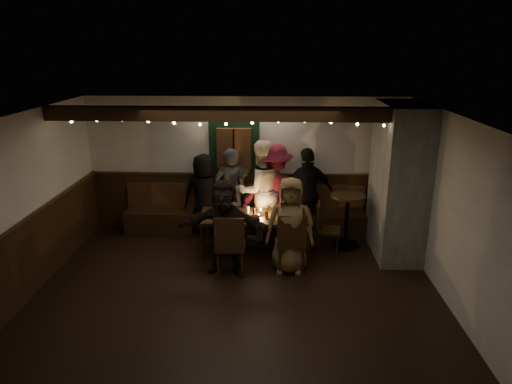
{
  "coord_description": "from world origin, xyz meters",
  "views": [
    {
      "loc": [
        0.51,
        -5.96,
        3.48
      ],
      "look_at": [
        0.24,
        1.6,
        1.05
      ],
      "focal_mm": 32.0,
      "sensor_mm": 36.0,
      "label": 1
    }
  ],
  "objects_px": {
    "chair_near_right": "(291,239)",
    "chair_near_left": "(230,243)",
    "dining_table": "(255,219)",
    "person_b": "(231,192)",
    "person_d": "(274,192)",
    "person_e": "(307,193)",
    "person_f": "(225,227)",
    "person_g": "(290,226)",
    "chair_end": "(324,225)",
    "high_top": "(347,214)",
    "person_a": "(204,195)",
    "person_c": "(261,190)"
  },
  "relations": [
    {
      "from": "person_f",
      "to": "person_a",
      "type": "bearing_deg",
      "value": 115.33
    },
    {
      "from": "chair_end",
      "to": "high_top",
      "type": "xyz_separation_m",
      "value": [
        0.44,
        0.25,
        0.12
      ]
    },
    {
      "from": "chair_end",
      "to": "person_f",
      "type": "height_order",
      "value": "person_f"
    },
    {
      "from": "dining_table",
      "to": "person_e",
      "type": "distance_m",
      "value": 1.22
    },
    {
      "from": "high_top",
      "to": "person_a",
      "type": "height_order",
      "value": "person_a"
    },
    {
      "from": "person_b",
      "to": "person_e",
      "type": "distance_m",
      "value": 1.44
    },
    {
      "from": "chair_near_left",
      "to": "high_top",
      "type": "bearing_deg",
      "value": 31.41
    },
    {
      "from": "person_d",
      "to": "person_f",
      "type": "bearing_deg",
      "value": 56.79
    },
    {
      "from": "person_a",
      "to": "person_f",
      "type": "relative_size",
      "value": 1.03
    },
    {
      "from": "person_e",
      "to": "person_f",
      "type": "height_order",
      "value": "person_e"
    },
    {
      "from": "person_d",
      "to": "person_e",
      "type": "relative_size",
      "value": 1.04
    },
    {
      "from": "chair_near_left",
      "to": "person_d",
      "type": "height_order",
      "value": "person_d"
    },
    {
      "from": "chair_near_right",
      "to": "person_d",
      "type": "bearing_deg",
      "value": 100.75
    },
    {
      "from": "chair_near_left",
      "to": "person_e",
      "type": "xyz_separation_m",
      "value": [
        1.3,
        1.63,
        0.29
      ]
    },
    {
      "from": "chair_near_left",
      "to": "person_d",
      "type": "distance_m",
      "value": 1.76
    },
    {
      "from": "person_a",
      "to": "person_d",
      "type": "bearing_deg",
      "value": 171.01
    },
    {
      "from": "person_f",
      "to": "person_g",
      "type": "xyz_separation_m",
      "value": [
        1.02,
        0.05,
        0.01
      ]
    },
    {
      "from": "person_f",
      "to": "chair_end",
      "type": "bearing_deg",
      "value": 31.33
    },
    {
      "from": "chair_near_right",
      "to": "dining_table",
      "type": "bearing_deg",
      "value": 128.85
    },
    {
      "from": "chair_near_right",
      "to": "person_a",
      "type": "relative_size",
      "value": 0.64
    },
    {
      "from": "chair_near_right",
      "to": "chair_near_left",
      "type": "bearing_deg",
      "value": -170.54
    },
    {
      "from": "person_e",
      "to": "person_f",
      "type": "distance_m",
      "value": 2.03
    },
    {
      "from": "chair_end",
      "to": "person_b",
      "type": "distance_m",
      "value": 1.86
    },
    {
      "from": "dining_table",
      "to": "person_g",
      "type": "distance_m",
      "value": 0.9
    },
    {
      "from": "person_a",
      "to": "person_e",
      "type": "bearing_deg",
      "value": 173.32
    },
    {
      "from": "person_b",
      "to": "person_d",
      "type": "height_order",
      "value": "person_d"
    },
    {
      "from": "person_b",
      "to": "person_f",
      "type": "xyz_separation_m",
      "value": [
        0.04,
        -1.51,
        -0.08
      ]
    },
    {
      "from": "person_d",
      "to": "person_e",
      "type": "height_order",
      "value": "person_d"
    },
    {
      "from": "person_d",
      "to": "person_f",
      "type": "distance_m",
      "value": 1.63
    },
    {
      "from": "person_a",
      "to": "person_g",
      "type": "distance_m",
      "value": 2.13
    },
    {
      "from": "chair_end",
      "to": "person_c",
      "type": "relative_size",
      "value": 0.47
    },
    {
      "from": "person_c",
      "to": "person_e",
      "type": "height_order",
      "value": "person_c"
    },
    {
      "from": "person_b",
      "to": "person_d",
      "type": "distance_m",
      "value": 0.82
    },
    {
      "from": "person_c",
      "to": "person_e",
      "type": "distance_m",
      "value": 0.88
    },
    {
      "from": "chair_near_right",
      "to": "person_g",
      "type": "relative_size",
      "value": 0.65
    },
    {
      "from": "dining_table",
      "to": "person_e",
      "type": "bearing_deg",
      "value": 38.25
    },
    {
      "from": "chair_near_right",
      "to": "person_c",
      "type": "distance_m",
      "value": 1.52
    },
    {
      "from": "person_a",
      "to": "chair_near_right",
      "type": "bearing_deg",
      "value": 130.85
    },
    {
      "from": "person_e",
      "to": "person_a",
      "type": "bearing_deg",
      "value": -18.99
    },
    {
      "from": "chair_near_right",
      "to": "high_top",
      "type": "bearing_deg",
      "value": 45.52
    },
    {
      "from": "dining_table",
      "to": "person_b",
      "type": "bearing_deg",
      "value": 122.55
    },
    {
      "from": "chair_near_left",
      "to": "dining_table",
      "type": "bearing_deg",
      "value": 67.91
    },
    {
      "from": "high_top",
      "to": "chair_near_right",
      "type": "bearing_deg",
      "value": -134.48
    },
    {
      "from": "chair_near_left",
      "to": "person_e",
      "type": "bearing_deg",
      "value": 51.43
    },
    {
      "from": "person_b",
      "to": "person_e",
      "type": "bearing_deg",
      "value": 160.57
    },
    {
      "from": "person_a",
      "to": "person_c",
      "type": "bearing_deg",
      "value": 167.62
    },
    {
      "from": "chair_near_right",
      "to": "person_a",
      "type": "bearing_deg",
      "value": 136.59
    },
    {
      "from": "person_d",
      "to": "person_g",
      "type": "height_order",
      "value": "person_d"
    },
    {
      "from": "dining_table",
      "to": "person_g",
      "type": "bearing_deg",
      "value": -49.85
    },
    {
      "from": "person_g",
      "to": "chair_end",
      "type": "bearing_deg",
      "value": 52.59
    }
  ]
}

